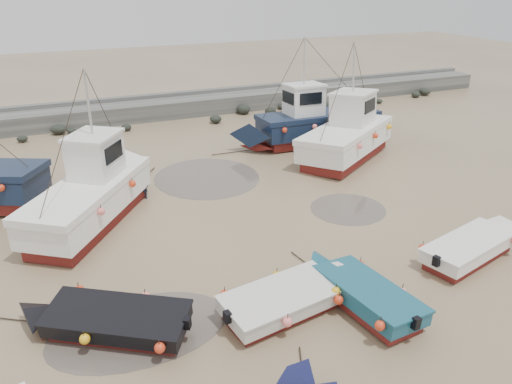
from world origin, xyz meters
TOP-DOWN VIEW (x-y plane):
  - ground at (0.00, 0.00)m, footprint 120.00×120.00m
  - seawall at (0.05, 21.99)m, footprint 60.00×4.92m
  - puddle_a at (-4.10, -0.90)m, footprint 5.32×5.32m
  - puddle_b at (6.00, 3.64)m, footprint 3.36×3.36m
  - puddle_d at (1.39, 9.64)m, footprint 5.34×5.34m
  - dinghy_2 at (2.49, -2.37)m, footprint 2.30×5.90m
  - dinghy_3 at (7.98, -1.63)m, footprint 6.24×2.66m
  - dinghy_4 at (-4.96, -0.65)m, footprint 5.78×4.12m
  - dinghy_5 at (0.37, -1.81)m, footprint 5.96×2.40m
  - cabin_boat_1 at (-4.24, 7.01)m, footprint 6.81×8.99m
  - cabin_boat_2 at (8.81, 12.45)m, footprint 10.47×3.29m
  - cabin_boat_3 at (9.87, 9.45)m, footprint 9.04×6.67m
  - person at (-2.16, 8.31)m, footprint 0.69×0.49m

SIDE VIEW (x-z plane):
  - ground at x=0.00m, z-range 0.00..0.00m
  - person at x=-2.16m, z-range -0.90..0.90m
  - puddle_a at x=-4.10m, z-range 0.00..0.01m
  - puddle_b at x=6.00m, z-range 0.00..0.01m
  - puddle_d at x=1.39m, z-range 0.00..0.01m
  - dinghy_4 at x=-4.96m, z-range -0.17..1.25m
  - dinghy_3 at x=7.98m, z-range -0.17..1.25m
  - dinghy_5 at x=0.37m, z-range -0.17..1.26m
  - dinghy_2 at x=2.49m, z-range -0.16..1.26m
  - seawall at x=0.05m, z-range -0.12..1.38m
  - cabin_boat_2 at x=8.81m, z-range -1.78..4.44m
  - cabin_boat_1 at x=-4.24m, z-range -1.77..4.45m
  - cabin_boat_3 at x=9.87m, z-range -1.76..4.46m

